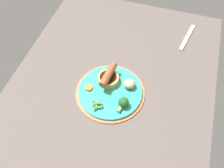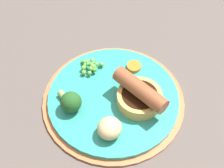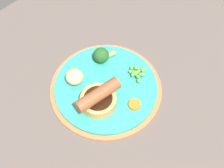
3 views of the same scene
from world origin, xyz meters
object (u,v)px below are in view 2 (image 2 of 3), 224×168
sausage_pudding (140,95)px  broccoli_floret_near (70,102)px  pea_pile (91,66)px  dinner_plate (113,100)px  carrot_slice_0 (134,66)px  potato_chunk_0 (110,128)px

sausage_pudding → broccoli_floret_near: size_ratio=1.92×
pea_pile → sausage_pudding: bearing=177.4°
dinner_plate → sausage_pudding: bearing=-153.9°
pea_pile → carrot_slice_0: (-6.54, -5.58, -0.64)cm
potato_chunk_0 → carrot_slice_0: potato_chunk_0 is taller
potato_chunk_0 → dinner_plate: bearing=-56.8°
carrot_slice_0 → broccoli_floret_near: bearing=77.0°
dinner_plate → sausage_pudding: size_ratio=2.39×
sausage_pudding → carrot_slice_0: size_ratio=3.98×
sausage_pudding → broccoli_floret_near: 12.60cm
pea_pile → broccoli_floret_near: 9.77cm
potato_chunk_0 → sausage_pudding: bearing=-91.2°
broccoli_floret_near → carrot_slice_0: broccoli_floret_near is taller
broccoli_floret_near → potato_chunk_0: 8.95cm
dinner_plate → sausage_pudding: (-4.38, -2.15, 3.05)cm
sausage_pudding → potato_chunk_0: (0.18, 8.55, -0.50)cm
dinner_plate → broccoli_floret_near: broccoli_floret_near is taller
dinner_plate → pea_pile: pea_pile is taller
broccoli_floret_near → carrot_slice_0: 15.27cm
dinner_plate → carrot_slice_0: size_ratio=9.51×
broccoli_floret_near → potato_chunk_0: bearing=15.6°
dinner_plate → pea_pile: 8.52cm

